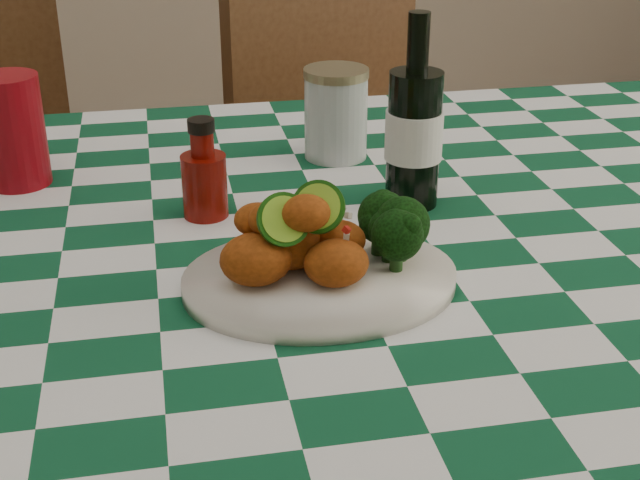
{
  "coord_description": "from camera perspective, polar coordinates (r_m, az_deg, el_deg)",
  "views": [
    {
      "loc": [
        -0.09,
        -0.93,
        1.23
      ],
      "look_at": [
        0.06,
        -0.14,
        0.84
      ],
      "focal_mm": 50.0,
      "sensor_mm": 36.0,
      "label": 1
    }
  ],
  "objects": [
    {
      "name": "mason_jar",
      "position": [
        1.25,
        1.02,
        8.1
      ],
      "size": [
        0.11,
        0.11,
        0.13
      ],
      "primitive_type": null,
      "rotation": [
        0.0,
        0.0,
        0.28
      ],
      "color": "#B2BCBA",
      "rests_on": "dining_table"
    },
    {
      "name": "wooden_chair_right",
      "position": [
        1.85,
        3.77,
        2.5
      ],
      "size": [
        0.61,
        0.62,
        1.01
      ],
      "primitive_type": null,
      "rotation": [
        0.0,
        0.0,
        0.4
      ],
      "color": "#472814",
      "rests_on": "ground"
    },
    {
      "name": "fried_chicken_pile",
      "position": [
        0.89,
        -1.03,
        0.3
      ],
      "size": [
        0.14,
        0.1,
        0.09
      ],
      "primitive_type": null,
      "color": "#A3420F",
      "rests_on": "plate"
    },
    {
      "name": "beer_bottle",
      "position": [
        1.08,
        6.09,
        8.15
      ],
      "size": [
        0.08,
        0.08,
        0.24
      ],
      "primitive_type": null,
      "rotation": [
        0.0,
        0.0,
        0.09
      ],
      "color": "black",
      "rests_on": "dining_table"
    },
    {
      "name": "ketchup_bottle",
      "position": [
        1.07,
        -7.46,
        4.56
      ],
      "size": [
        0.06,
        0.06,
        0.12
      ],
      "primitive_type": null,
      "rotation": [
        0.0,
        0.0,
        0.15
      ],
      "color": "#6A0B05",
      "rests_on": "dining_table"
    },
    {
      "name": "plate",
      "position": [
        0.92,
        0.0,
        -2.59
      ],
      "size": [
        0.29,
        0.22,
        0.02
      ],
      "primitive_type": null,
      "rotation": [
        0.0,
        0.0,
        -0.01
      ],
      "color": "silver",
      "rests_on": "dining_table"
    },
    {
      "name": "red_tumbler",
      "position": [
        1.22,
        -19.1,
        6.63
      ],
      "size": [
        0.1,
        0.1,
        0.15
      ],
      "primitive_type": "cylinder",
      "rotation": [
        0.0,
        0.0,
        0.17
      ],
      "color": "maroon",
      "rests_on": "dining_table"
    },
    {
      "name": "broccoli_side",
      "position": [
        0.93,
        5.04,
        0.59
      ],
      "size": [
        0.09,
        0.09,
        0.07
      ],
      "primitive_type": null,
      "color": "black",
      "rests_on": "plate"
    }
  ]
}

